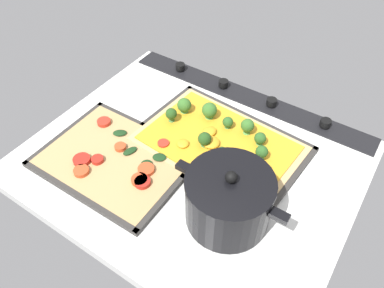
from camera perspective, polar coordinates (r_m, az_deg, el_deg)
The scene contains 7 objects.
ground_plane at distance 91.88cm, azimuth 0.01°, elevation -2.73°, with size 75.93×62.59×3.00cm, color silver.
stove_control_panel at distance 108.38cm, azimuth 8.23°, elevation 7.27°, with size 72.89×7.00×2.60cm.
baking_tray_front at distance 93.15cm, azimuth 4.00°, elevation -0.32°, with size 42.21×30.78×1.30cm.
broccoli_pizza at distance 92.37cm, azimuth 4.00°, elevation 0.50°, with size 39.64×28.20×5.82cm.
baking_tray_back at distance 91.62cm, azimuth -11.47°, elevation -2.39°, with size 34.54×26.79×1.30cm.
veggie_pizza_back at distance 90.94cm, azimuth -11.40°, elevation -2.16°, with size 32.13×24.37×1.90cm.
cooking_pot at distance 75.97cm, azimuth 5.55°, elevation -8.40°, with size 24.52×17.66×14.35cm.
Camera 1 is at (-33.51, 50.55, 67.52)cm, focal length 35.24 mm.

